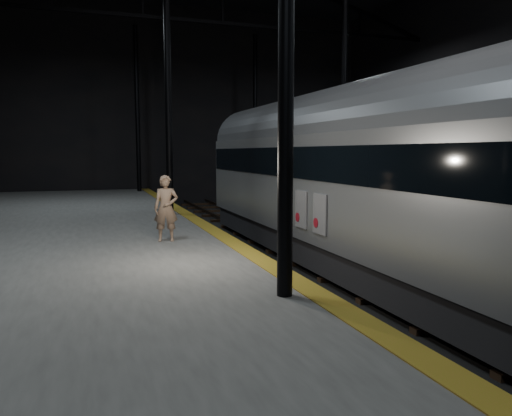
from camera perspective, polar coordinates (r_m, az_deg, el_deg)
name	(u,v)px	position (r m, az deg, el deg)	size (l,w,h in m)	color
ground	(359,279)	(13.92, 11.67, -7.90)	(44.00, 44.00, 0.00)	black
platform_left	(62,284)	(11.97, -21.32, -8.09)	(9.00, 43.80, 1.00)	#4E4E4C
tactile_strip	(244,250)	(12.40, -1.33, -4.77)	(0.50, 43.80, 0.01)	olive
track	(359,276)	(13.90, 11.68, -7.63)	(2.40, 43.00, 0.24)	#3F3328
train	(352,172)	(13.94, 10.89, 4.05)	(2.88, 19.19, 5.13)	#A7AAAF
woman	(166,208)	(13.70, -10.25, -0.03)	(0.65, 0.43, 1.79)	#99775E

